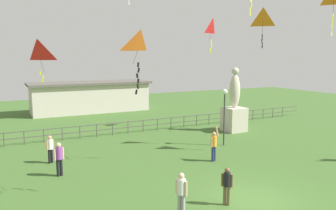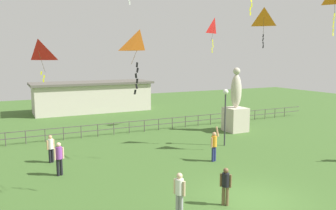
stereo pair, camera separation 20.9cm
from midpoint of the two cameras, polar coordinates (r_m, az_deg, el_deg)
ground_plane at (r=15.08m, az=14.39°, el=-15.26°), size 80.00×80.00×0.00m
statue_monument at (r=27.39m, az=11.64°, el=-0.98°), size 1.60×1.60×5.12m
lamppost at (r=22.60m, az=10.00°, el=0.17°), size 0.36×0.36×3.83m
person_0 at (r=20.09m, az=-19.06°, el=-6.77°), size 0.45×0.29×1.58m
person_2 at (r=12.91m, az=2.43°, el=-14.46°), size 0.31×0.46×1.68m
person_3 at (r=13.97m, az=10.21°, el=-13.08°), size 0.36×0.36×1.56m
person_4 at (r=19.40m, az=8.15°, el=-6.61°), size 0.55×0.32×2.02m
person_5 at (r=17.81m, az=-17.74°, el=-8.36°), size 0.51×0.32×1.71m
kite_0 at (r=13.92m, az=-4.40°, el=10.16°), size 1.02×1.13×2.56m
kite_1 at (r=27.98m, az=8.15°, el=13.10°), size 1.14×0.75×2.81m
kite_2 at (r=20.60m, az=-20.92°, el=8.43°), size 1.41×1.28×2.40m
kite_6 at (r=22.14m, az=16.28°, el=13.99°), size 1.21×1.18×2.43m
waterfront_railing at (r=26.48m, az=-6.30°, el=-3.47°), size 36.03×0.06×0.95m
pavilion_building at (r=37.70m, az=-12.57°, el=1.44°), size 12.86×4.57×3.27m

